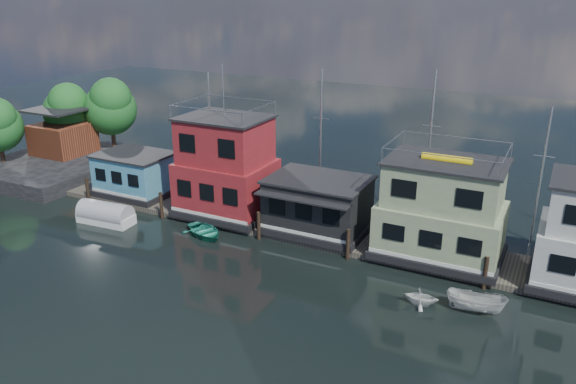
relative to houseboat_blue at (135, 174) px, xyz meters
The scene contains 13 objects.
ground 21.75m from the houseboat_blue, 33.69° to the right, with size 160.00×160.00×0.00m, color black.
dock 18.11m from the houseboat_blue, ahead, with size 48.00×5.00×0.40m, color #595147.
houseboat_blue is the anchor object (origin of this frame).
houseboat_red 9.69m from the houseboat_blue, ahead, with size 7.40×5.90×11.86m.
houseboat_dark 17.50m from the houseboat_blue, ahead, with size 7.40×6.10×4.06m.
houseboat_green 26.53m from the houseboat_blue, ahead, with size 8.40×5.90×7.03m.
pilings 17.92m from the houseboat_blue, ahead, with size 42.28×0.28×2.20m.
background_masts 23.77m from the houseboat_blue, 14.77° to the left, with size 36.40×0.16×12.00m.
shore 13.32m from the houseboat_blue, 163.07° to the left, with size 12.40×15.72×8.24m.
dinghy_teal 11.06m from the houseboat_blue, 22.11° to the right, with size 2.70×3.77×0.78m, color #24846E.
tarp_runabout 5.99m from the houseboat_blue, 73.48° to the right, with size 4.69×2.15×1.85m.
dinghy_white 27.78m from the houseboat_blue, 13.39° to the right, with size 1.76×2.04×1.08m, color white.
motorboat 30.61m from the houseboat_blue, 10.97° to the right, with size 1.27×3.39×1.31m, color silver.
Camera 1 is at (15.03, -23.56, 17.58)m, focal length 35.00 mm.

